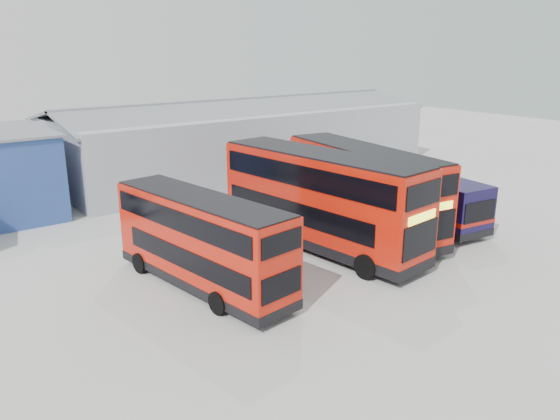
# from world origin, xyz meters

# --- Properties ---
(ground_plane) EXTENTS (120.00, 120.00, 0.00)m
(ground_plane) POSITION_xyz_m (0.00, 0.00, 0.00)
(ground_plane) COLOR #9E9E99
(ground_plane) RESTS_ON ground
(maintenance_shed) EXTENTS (30.50, 12.00, 5.89)m
(maintenance_shed) POSITION_xyz_m (8.00, 20.00, 2.60)
(maintenance_shed) COLOR #9BA0A9
(maintenance_shed) RESTS_ON ground
(double_decker_left) EXTENTS (3.51, 9.67, 4.01)m
(double_decker_left) POSITION_xyz_m (-6.36, 1.39, 1.99)
(double_decker_left) COLOR red
(double_decker_left) RESTS_ON ground
(double_decker_centre) EXTENTS (3.97, 11.83, 4.92)m
(double_decker_centre) POSITION_xyz_m (0.70, 1.97, 2.45)
(double_decker_centre) COLOR red
(double_decker_centre) RESTS_ON ground
(double_decker_right) EXTENTS (4.23, 11.38, 4.71)m
(double_decker_right) POSITION_xyz_m (4.20, 2.54, 2.34)
(double_decker_right) COLOR red
(double_decker_right) RESTS_ON ground
(single_decker_blue) EXTENTS (3.92, 11.00, 2.92)m
(single_decker_blue) POSITION_xyz_m (8.20, 2.74, 1.45)
(single_decker_blue) COLOR #0D0B34
(single_decker_blue) RESTS_ON ground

